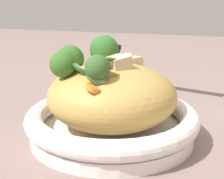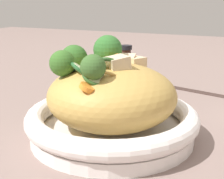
{
  "view_description": "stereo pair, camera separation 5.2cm",
  "coord_description": "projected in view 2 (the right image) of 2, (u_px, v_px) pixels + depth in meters",
  "views": [
    {
      "loc": [
        0.16,
        -0.48,
        0.22
      ],
      "look_at": [
        0.0,
        0.0,
        0.08
      ],
      "focal_mm": 53.64,
      "sensor_mm": 36.0,
      "label": 1
    },
    {
      "loc": [
        0.21,
        -0.46,
        0.22
      ],
      "look_at": [
        0.0,
        0.0,
        0.08
      ],
      "focal_mm": 53.64,
      "sensor_mm": 36.0,
      "label": 2
    }
  ],
  "objects": [
    {
      "name": "soy_sauce_bottle",
      "position": [
        126.0,
        75.0,
        0.75
      ],
      "size": [
        0.05,
        0.05,
        0.12
      ],
      "color": "#381E14",
      "rests_on": "ground_plane"
    },
    {
      "name": "chopsticks_pair",
      "position": [
        191.0,
        90.0,
        0.81
      ],
      "size": [
        0.22,
        0.07,
        0.01
      ],
      "color": "black",
      "rests_on": "ground_plane"
    },
    {
      "name": "carrot_coins",
      "position": [
        105.0,
        69.0,
        0.52
      ],
      "size": [
        0.11,
        0.18,
        0.04
      ],
      "color": "orange",
      "rests_on": "serving_bowl"
    },
    {
      "name": "serving_bowl",
      "position": [
        112.0,
        122.0,
        0.54
      ],
      "size": [
        0.28,
        0.28,
        0.05
      ],
      "color": "white",
      "rests_on": "ground_plane"
    },
    {
      "name": "zucchini_slices",
      "position": [
        89.0,
        70.0,
        0.49
      ],
      "size": [
        0.11,
        0.08,
        0.04
      ],
      "color": "beige",
      "rests_on": "serving_bowl"
    },
    {
      "name": "ground_plane",
      "position": [
        112.0,
        137.0,
        0.55
      ],
      "size": [
        3.0,
        3.0,
        0.0
      ],
      "primitive_type": "plane",
      "color": "slate"
    },
    {
      "name": "broccoli_florets",
      "position": [
        87.0,
        58.0,
        0.54
      ],
      "size": [
        0.13,
        0.16,
        0.07
      ],
      "color": "#98B36E",
      "rests_on": "serving_bowl"
    },
    {
      "name": "noodle_heap",
      "position": [
        112.0,
        96.0,
        0.53
      ],
      "size": [
        0.2,
        0.2,
        0.11
      ],
      "color": "tan",
      "rests_on": "serving_bowl"
    },
    {
      "name": "chicken_chunks",
      "position": [
        126.0,
        63.0,
        0.54
      ],
      "size": [
        0.05,
        0.12,
        0.04
      ],
      "color": "beige",
      "rests_on": "serving_bowl"
    }
  ]
}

